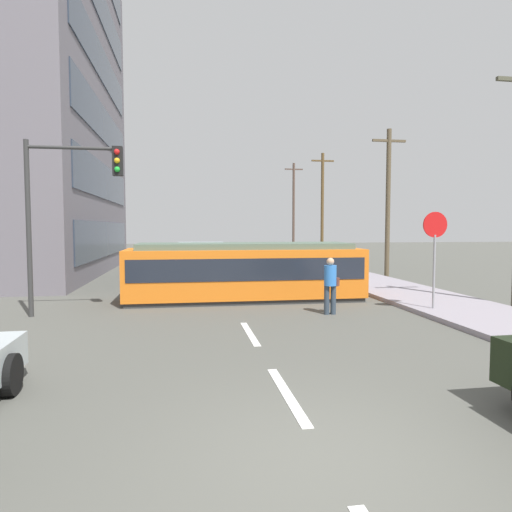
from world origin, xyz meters
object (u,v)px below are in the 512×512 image
at_px(traffic_light_mast, 67,194).
at_px(utility_pole_distant, 294,207).
at_px(utility_pole_mid, 388,200).
at_px(utility_pole_far, 322,205).
at_px(streetcar_tram, 245,270).
at_px(pedestrian_crossing, 330,282).
at_px(city_bus, 203,258).
at_px(stop_sign, 435,240).

xyz_separation_m(traffic_light_mast, utility_pole_distant, (14.01, 30.02, 1.15)).
bearing_deg(utility_pole_mid, utility_pole_far, 88.59).
height_order(streetcar_tram, pedestrian_crossing, streetcar_tram).
xyz_separation_m(city_bus, stop_sign, (6.44, -10.41, 1.18)).
xyz_separation_m(pedestrian_crossing, traffic_light_mast, (-7.54, 0.99, 2.57)).
relative_size(city_bus, stop_sign, 1.92).
height_order(traffic_light_mast, utility_pole_distant, utility_pole_distant).
xyz_separation_m(city_bus, utility_pole_far, (9.84, 11.58, 3.37)).
height_order(city_bus, traffic_light_mast, traffic_light_mast).
distance_m(streetcar_tram, utility_pole_far, 20.84).
xyz_separation_m(stop_sign, utility_pole_distant, (3.35, 31.29, 2.46)).
bearing_deg(utility_pole_mid, city_bus, 175.87).
distance_m(city_bus, traffic_light_mast, 10.38).
height_order(pedestrian_crossing, utility_pole_distant, utility_pole_distant).
bearing_deg(pedestrian_crossing, city_bus, 108.12).
relative_size(city_bus, traffic_light_mast, 1.10).
bearing_deg(city_bus, utility_pole_distant, 64.87).
relative_size(streetcar_tram, utility_pole_distant, 0.92).
distance_m(city_bus, utility_pole_far, 15.57).
bearing_deg(pedestrian_crossing, stop_sign, -4.94).
relative_size(city_bus, utility_pole_mid, 0.73).
bearing_deg(stop_sign, traffic_light_mast, 173.24).
distance_m(city_bus, stop_sign, 12.30).
relative_size(city_bus, pedestrian_crossing, 3.31).
bearing_deg(stop_sign, utility_pole_far, 81.20).
height_order(utility_pole_mid, utility_pole_distant, utility_pole_distant).
xyz_separation_m(streetcar_tram, utility_pole_far, (8.66, 18.66, 3.35)).
xyz_separation_m(streetcar_tram, pedestrian_crossing, (2.14, -3.06, -0.10)).
relative_size(streetcar_tram, utility_pole_far, 0.98).
height_order(utility_pole_mid, utility_pole_far, utility_pole_far).
bearing_deg(stop_sign, city_bus, 121.73).
bearing_deg(streetcar_tram, utility_pole_far, 65.10).
relative_size(streetcar_tram, stop_sign, 2.85).
distance_m(streetcar_tram, stop_sign, 6.33).
bearing_deg(streetcar_tram, city_bus, 99.48).
distance_m(streetcar_tram, pedestrian_crossing, 3.74).
bearing_deg(streetcar_tram, pedestrian_crossing, -55.11).
xyz_separation_m(stop_sign, traffic_light_mast, (-10.66, 1.26, 1.32)).
height_order(stop_sign, utility_pole_mid, utility_pole_mid).
height_order(stop_sign, utility_pole_distant, utility_pole_distant).
bearing_deg(stop_sign, streetcar_tram, 147.61).
bearing_deg(pedestrian_crossing, utility_pole_mid, 56.64).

